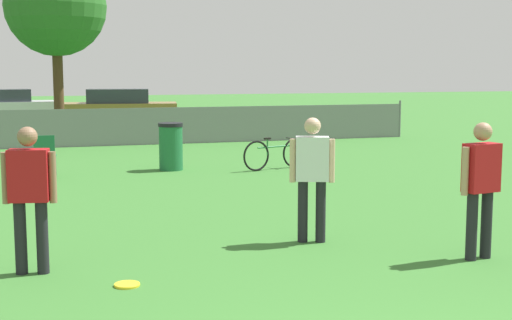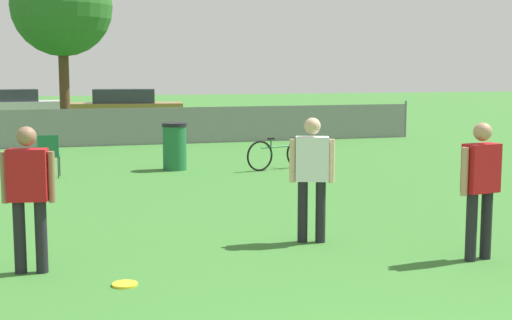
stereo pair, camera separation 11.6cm
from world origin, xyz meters
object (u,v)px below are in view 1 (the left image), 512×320
Objects in this scene: tree_near_pole at (56,6)px; folding_chair_sideline at (45,153)px; player_thrower_red at (481,181)px; frisbee_disc at (127,285)px; trash_bin at (171,146)px; player_defender_red at (29,189)px; player_receiver_white at (312,171)px; parked_car_tan at (119,108)px; bicycle_sideline at (276,154)px; parked_car_silver at (0,106)px.

folding_chair_sideline is at bearing -94.00° from tree_near_pole.
player_thrower_red is (4.17, -16.63, -3.27)m from tree_near_pole.
frisbee_disc is 8.64m from trash_bin.
folding_chair_sideline is at bearing 99.55° from player_defender_red.
folding_chair_sideline is 2.74m from trash_bin.
player_receiver_white reaches higher than parked_car_tan.
player_thrower_red reaches higher than bicycle_sideline.
player_thrower_red is 6.03× the size of frisbee_disc.
frisbee_disc is 0.06× the size of parked_car_silver.
parked_car_tan is (3.28, 20.35, -0.22)m from player_defender_red.
player_defender_red is 1.00× the size of player_receiver_white.
parked_car_silver is at bearing 120.98° from player_receiver_white.
player_defender_red reaches higher than bicycle_sideline.
player_defender_red is at bearing -153.19° from player_receiver_white.
player_thrower_red is 9.40m from folding_chair_sideline.
bicycle_sideline is 1.60× the size of trash_bin.
frisbee_disc is at bearing -91.96° from parked_car_silver.
player_thrower_red is 4.21m from frisbee_disc.
player_receiver_white is 2.08m from player_thrower_red.
player_receiver_white is 6.03× the size of frisbee_disc.
bicycle_sideline is at bearing 94.57° from player_receiver_white.
tree_near_pole is at bearing 119.31° from player_receiver_white.
parked_car_silver is (-4.73, 23.58, -0.26)m from player_receiver_white.
player_receiver_white is at bearing 18.85° from player_defender_red.
parked_car_silver is at bearing 104.36° from tree_near_pole.
player_defender_red is (-0.86, -15.70, -3.27)m from tree_near_pole.
player_thrower_red is at bearing -108.12° from bicycle_sideline.
player_receiver_white is (3.46, 0.44, 0.00)m from player_defender_red.
frisbee_disc is at bearing -87.16° from parked_car_tan.
player_defender_red is at bearing 140.47° from frisbee_disc.
bicycle_sideline is at bearing -63.27° from tree_near_pole.
parked_car_tan is (2.41, 4.65, -3.49)m from tree_near_pole.
folding_chair_sideline is (0.27, 7.16, -0.41)m from player_defender_red.
folding_chair_sideline is at bearing 135.07° from player_receiver_white.
player_defender_red is at bearing -89.96° from parked_car_tan.
player_defender_red reaches higher than frisbee_disc.
folding_chair_sideline is at bearing 110.58° from player_thrower_red.
bicycle_sideline is (5.24, 7.02, -0.59)m from player_defender_red.
folding_chair_sideline is 0.85× the size of trash_bin.
frisbee_disc is 8.90m from bicycle_sideline.
tree_near_pole is 17.46m from player_thrower_red.
player_thrower_red reaches higher than parked_car_tan.
player_receiver_white and player_thrower_red have the same top height.
player_receiver_white is 6.84m from bicycle_sideline.
parked_car_silver is at bearing 104.46° from trash_bin.
trash_bin is (2.96, 7.61, -0.41)m from player_defender_red.
trash_bin is at bearing 80.40° from player_defender_red.
bicycle_sideline is at bearing 61.05° from frisbee_disc.
player_defender_red is at bearing -94.01° from parked_car_silver.
parked_car_tan is at bearing 81.70° from bicycle_sideline.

